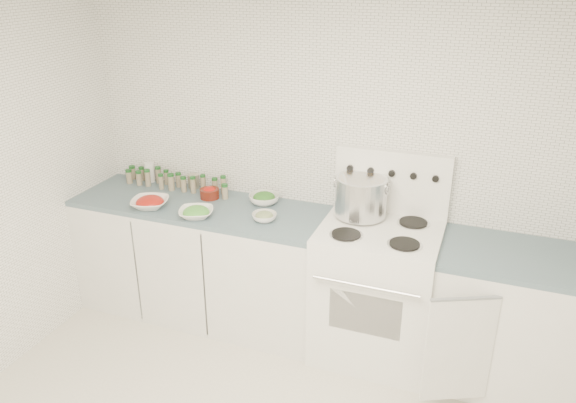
% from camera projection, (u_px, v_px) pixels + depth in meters
% --- Properties ---
extents(room_walls, '(3.54, 3.04, 2.52)m').
position_uv_depth(room_walls, '(224.00, 194.00, 2.44)').
color(room_walls, white).
rests_on(room_walls, ground).
extents(counter_left, '(1.85, 0.62, 0.90)m').
position_uv_depth(counter_left, '(203.00, 259.00, 4.17)').
color(counter_left, white).
rests_on(counter_left, ground).
extents(stove, '(0.76, 0.70, 1.36)m').
position_uv_depth(stove, '(377.00, 288.00, 3.72)').
color(stove, white).
rests_on(stove, ground).
extents(counter_right, '(0.89, 0.80, 0.90)m').
position_uv_depth(counter_right, '(507.00, 319.00, 3.47)').
color(counter_right, white).
rests_on(counter_right, ground).
extents(stock_pot, '(0.36, 0.34, 0.26)m').
position_uv_depth(stock_pot, '(361.00, 195.00, 3.66)').
color(stock_pot, silver).
rests_on(stock_pot, stove).
extents(bowl_tomato, '(0.32, 0.32, 0.09)m').
position_uv_depth(bowl_tomato, '(150.00, 202.00, 3.93)').
color(bowl_tomato, white).
rests_on(bowl_tomato, counter_left).
extents(bowl_snowpea, '(0.30, 0.30, 0.08)m').
position_uv_depth(bowl_snowpea, '(196.00, 212.00, 3.78)').
color(bowl_snowpea, white).
rests_on(bowl_snowpea, counter_left).
extents(bowl_broccoli, '(0.28, 0.28, 0.09)m').
position_uv_depth(bowl_broccoli, '(264.00, 198.00, 3.98)').
color(bowl_broccoli, white).
rests_on(bowl_broccoli, counter_left).
extents(bowl_zucchini, '(0.21, 0.21, 0.07)m').
position_uv_depth(bowl_zucchini, '(264.00, 216.00, 3.72)').
color(bowl_zucchini, white).
rests_on(bowl_zucchini, counter_left).
extents(bowl_pepper, '(0.14, 0.14, 0.09)m').
position_uv_depth(bowl_pepper, '(210.00, 193.00, 4.08)').
color(bowl_pepper, '#56180E').
rests_on(bowl_pepper, counter_left).
extents(salt_canister, '(0.10, 0.10, 0.15)m').
position_uv_depth(salt_canister, '(150.00, 172.00, 4.37)').
color(salt_canister, white).
rests_on(salt_canister, counter_left).
extents(tin_can, '(0.10, 0.10, 0.11)m').
position_uv_depth(tin_can, '(193.00, 181.00, 4.26)').
color(tin_can, '#AEA693').
rests_on(tin_can, counter_left).
extents(spice_cluster, '(0.91, 0.15, 0.14)m').
position_uv_depth(spice_cluster, '(172.00, 180.00, 4.26)').
color(spice_cluster, gray).
rests_on(spice_cluster, counter_left).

